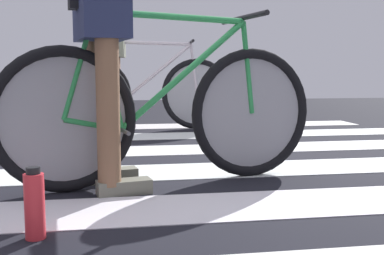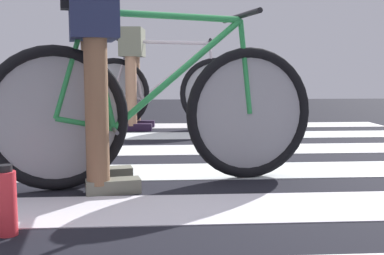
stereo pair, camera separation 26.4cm
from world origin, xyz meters
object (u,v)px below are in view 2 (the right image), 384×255
at_px(cyclist_1_of_2, 94,56).
at_px(bicycle_2_of_2, 164,91).
at_px(water_bottle, 7,202).
at_px(cyclist_2_of_2, 133,64).
at_px(bicycle_1_of_2, 157,111).

distance_m(cyclist_1_of_2, bicycle_2_of_2, 2.44).
distance_m(cyclist_1_of_2, water_bottle, 0.90).
distance_m(cyclist_2_of_2, water_bottle, 3.16).
xyz_separation_m(cyclist_1_of_2, bicycle_2_of_2, (0.36, 2.39, -0.28)).
bearing_deg(water_bottle, cyclist_2_of_2, 84.81).
distance_m(bicycle_2_of_2, cyclist_2_of_2, 0.41).
relative_size(bicycle_1_of_2, cyclist_2_of_2, 1.70).
xyz_separation_m(cyclist_1_of_2, cyclist_2_of_2, (0.05, 2.42, -0.01)).
height_order(cyclist_2_of_2, water_bottle, cyclist_2_of_2).
xyz_separation_m(bicycle_1_of_2, water_bottle, (-0.54, -0.75, -0.26)).
xyz_separation_m(bicycle_1_of_2, cyclist_2_of_2, (-0.25, 2.35, 0.27)).
bearing_deg(bicycle_2_of_2, cyclist_1_of_2, -94.21).
bearing_deg(bicycle_2_of_2, water_bottle, -96.51).
relative_size(bicycle_2_of_2, cyclist_2_of_2, 1.72).
bearing_deg(cyclist_1_of_2, water_bottle, -120.04).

